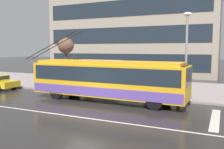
# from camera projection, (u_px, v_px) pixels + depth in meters

# --- Properties ---
(ground_plane) EXTENTS (160.00, 160.00, 0.00)m
(ground_plane) POSITION_uv_depth(u_px,v_px,m) (82.00, 111.00, 14.51)
(ground_plane) COLOR #272525
(sidewalk_slab) EXTENTS (80.00, 10.00, 0.14)m
(sidewalk_slab) POSITION_uv_depth(u_px,v_px,m) (136.00, 87.00, 23.40)
(sidewalk_slab) COLOR gray
(sidewalk_slab) RESTS_ON ground_plane
(crosswalk_stripe_edge_near) EXTENTS (0.44, 4.40, 0.01)m
(crosswalk_stripe_edge_near) POSITION_uv_depth(u_px,v_px,m) (215.00, 119.00, 12.77)
(crosswalk_stripe_edge_near) COLOR beige
(crosswalk_stripe_edge_near) RESTS_ON ground_plane
(lane_centre_line) EXTENTS (72.00, 0.14, 0.01)m
(lane_centre_line) POSITION_uv_depth(u_px,v_px,m) (70.00, 116.00, 13.43)
(lane_centre_line) COLOR silver
(lane_centre_line) RESTS_ON ground_plane
(trolleybus) EXTENTS (12.93, 2.79, 5.01)m
(trolleybus) POSITION_uv_depth(u_px,v_px,m) (107.00, 79.00, 17.24)
(trolleybus) COLOR #F0AB1B
(trolleybus) RESTS_ON ground_plane
(bus_shelter) EXTENTS (3.92, 1.54, 2.58)m
(bus_shelter) POSITION_uv_depth(u_px,v_px,m) (99.00, 68.00, 21.10)
(bus_shelter) COLOR gray
(bus_shelter) RESTS_ON sidewalk_slab
(pedestrian_at_shelter) EXTENTS (1.33, 1.33, 1.91)m
(pedestrian_at_shelter) POSITION_uv_depth(u_px,v_px,m) (147.00, 75.00, 18.81)
(pedestrian_at_shelter) COLOR #1A2547
(pedestrian_at_shelter) RESTS_ON sidewalk_slab
(pedestrian_approaching_curb) EXTENTS (1.27, 1.27, 1.93)m
(pedestrian_approaching_curb) POSITION_uv_depth(u_px,v_px,m) (178.00, 77.00, 17.51)
(pedestrian_approaching_curb) COLOR brown
(pedestrian_approaching_curb) RESTS_ON sidewalk_slab
(pedestrian_walking_past) EXTENTS (1.36, 1.36, 1.97)m
(pedestrian_walking_past) POSITION_uv_depth(u_px,v_px,m) (87.00, 71.00, 21.87)
(pedestrian_walking_past) COLOR #23294F
(pedestrian_walking_past) RESTS_ON sidewalk_slab
(street_lamp) EXTENTS (0.60, 0.32, 6.08)m
(street_lamp) POSITION_uv_depth(u_px,v_px,m) (187.00, 47.00, 17.24)
(street_lamp) COLOR gray
(street_lamp) RESTS_ON sidewalk_slab
(street_tree_bare) EXTENTS (1.89, 1.50, 4.58)m
(street_tree_bare) POSITION_uv_depth(u_px,v_px,m) (66.00, 47.00, 22.79)
(street_tree_bare) COLOR brown
(street_tree_bare) RESTS_ON sidewalk_slab
(office_tower_corner_left) EXTENTS (24.37, 10.67, 21.77)m
(office_tower_corner_left) POSITION_uv_depth(u_px,v_px,m) (135.00, 1.00, 36.88)
(office_tower_corner_left) COLOR gray
(office_tower_corner_left) RESTS_ON ground_plane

